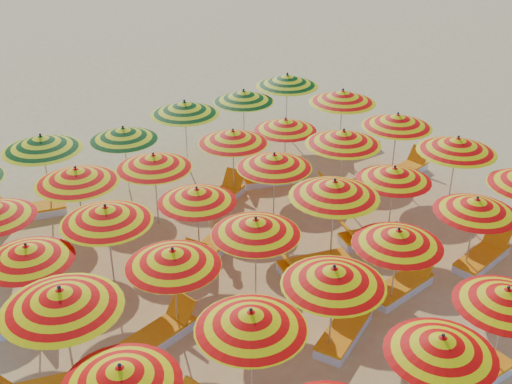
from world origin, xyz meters
The scene contains 46 objects.
ground centered at (0.00, 0.00, 0.00)m, with size 120.00×120.00×0.00m, color #DDBC62.
umbrella_2 centered at (-1.01, -5.60, 1.71)m, with size 1.88×1.88×1.94m.
umbrella_3 centered at (0.91, -5.52, 1.72)m, with size 2.23×2.23×1.95m.
umbrella_6 centered at (-5.36, -3.09, 1.73)m, with size 2.09×2.09×1.96m.
umbrella_7 centered at (-3.09, -3.33, 1.80)m, with size 2.10×2.10×2.04m.
umbrella_8 centered at (-1.17, -3.30, 1.83)m, with size 2.28×2.28×2.07m.
umbrella_9 centered at (0.88, -3.06, 1.75)m, with size 1.91×1.91×1.99m.
umbrella_10 centered at (3.29, -3.22, 1.73)m, with size 2.19×2.19×1.97m.
umbrella_12 centered at (-5.41, -1.08, 1.97)m, with size 2.62×2.62×2.23m.
umbrella_13 centered at (-3.11, -0.89, 1.76)m, with size 2.22×2.22×2.00m.
umbrella_14 centered at (-1.15, -0.97, 1.77)m, with size 1.94×1.94×2.02m.
umbrella_15 centered at (1.10, -0.98, 1.94)m, with size 2.33×2.33×2.21m.
umbrella_16 centered at (3.10, -1.02, 1.72)m, with size 2.33×2.33×1.96m.
umbrella_17 centered at (5.35, -1.15, 1.94)m, with size 2.63×2.63×2.20m.
umbrella_18 centered at (-5.24, 1.09, 1.70)m, with size 2.02×2.02×1.93m.
umbrella_19 centered at (-3.44, 1.27, 1.86)m, with size 2.31×2.31×2.11m.
umbrella_20 centered at (-1.29, 1.05, 1.71)m, with size 2.20×2.20×1.94m.
umbrella_21 centered at (1.16, 1.25, 1.80)m, with size 2.24×2.24×2.04m.
umbrella_22 centered at (3.41, 1.06, 1.91)m, with size 2.35×2.35×2.17m.
umbrella_23 centered at (5.55, 1.04, 1.89)m, with size 2.63×2.63×2.15m.
umbrella_25 centered at (-3.17, 3.38, 1.87)m, with size 2.49×2.49×2.12m.
umbrella_26 centered at (-1.25, 3.07, 1.81)m, with size 2.28×2.28×2.06m.
umbrella_27 centered at (1.26, 3.13, 1.80)m, with size 2.33×2.33×2.05m.
umbrella_28 centered at (3.14, 3.13, 1.70)m, with size 2.36×2.36×1.93m.
umbrella_29 centered at (5.63, 3.34, 1.96)m, with size 2.30×2.30×2.22m.
umbrella_31 centered at (-3.14, 5.60, 1.95)m, with size 2.67×2.67×2.22m.
umbrella_32 centered at (-0.96, 5.26, 1.77)m, with size 1.98×1.98×2.01m.
umbrella_33 centered at (1.24, 5.55, 1.94)m, with size 2.60×2.60×2.20m.
umbrella_34 centered at (3.46, 5.58, 1.82)m, with size 2.47×2.47×2.07m.
umbrella_35 centered at (5.32, 5.63, 1.96)m, with size 2.36×2.36×2.23m.
lounger_2 centered at (0.31, -5.51, 0.15)m, with size 1.77×0.69×0.69m.
lounger_6 centered at (-0.57, -3.14, 0.15)m, with size 1.82×1.20×0.69m.
lounger_7 centered at (1.48, -2.85, 0.15)m, with size 1.76×0.68×0.69m.
lounger_8 centered at (3.89, -3.26, 0.15)m, with size 1.79×0.78×0.69m.
lounger_10 centered at (-3.61, -0.95, 0.15)m, with size 1.81×0.90×0.69m.
lounger_11 centered at (0.50, -1.01, 0.15)m, with size 1.83×1.10×0.69m.
lounger_12 centered at (2.50, -1.00, 0.15)m, with size 1.83×1.10×0.69m.
lounger_13 centered at (-5.75, 1.13, 0.15)m, with size 1.82×1.21×0.69m.
lounger_14 centered at (-0.79, 1.11, 0.15)m, with size 1.82×1.20×0.69m.
lounger_15 centered at (3.91, 1.26, 0.15)m, with size 1.83×1.07×0.69m.
lounger_16 centered at (6.14, 0.99, 0.15)m, with size 1.79×0.80×0.69m.
lounger_17 centered at (0.75, 3.01, 0.15)m, with size 1.82×1.22×0.69m.
lounger_18 centered at (2.54, 3.11, 0.15)m, with size 1.82×1.20×0.69m.
lounger_19 centered at (6.13, 3.17, 0.15)m, with size 1.76×0.68×0.69m.
lounger_21 centered at (-3.73, 5.53, 0.15)m, with size 1.83×1.07×0.69m.
beachgoer_a centered at (-0.49, 1.46, 0.68)m, with size 0.50×0.33×1.37m, color tan.
Camera 1 is at (-8.19, -10.00, 8.61)m, focal length 45.00 mm.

